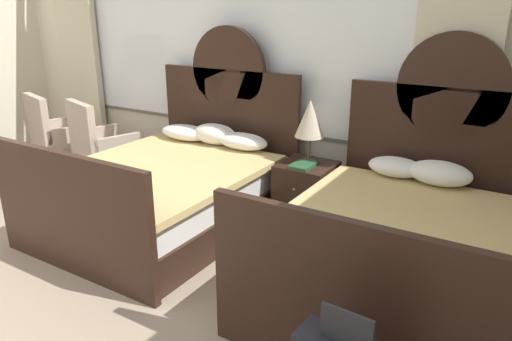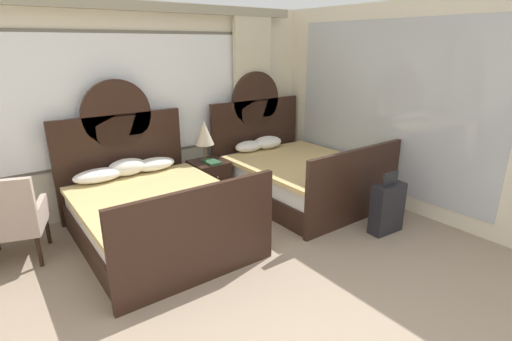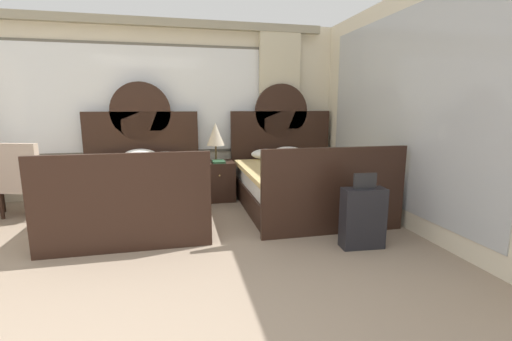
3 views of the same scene
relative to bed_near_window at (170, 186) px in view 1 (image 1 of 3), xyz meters
The scene contains 8 objects.
wall_back_window 1.57m from the bed_near_window, 95.30° to the left, with size 6.40×0.22×2.70m.
bed_near_window is the anchor object (origin of this frame).
bed_near_mirror 2.19m from the bed_near_window, ahead, with size 1.67×2.14×1.77m.
nightstand_between_beds 1.27m from the bed_near_window, 30.10° to the left, with size 0.48×0.50×0.59m.
table_lamp_on_nightstand 1.43m from the bed_near_window, 32.56° to the left, with size 0.27×0.27×0.58m.
book_on_nightstand 1.25m from the bed_near_window, 26.07° to the left, with size 0.18×0.26×0.03m.
armchair_by_window_left 1.43m from the bed_near_window, 164.88° to the left, with size 0.77×0.77×0.97m.
armchair_by_window_centre 2.19m from the bed_near_window, behind, with size 0.77×0.77×0.97m.
Camera 1 is at (2.95, -0.32, 1.94)m, focal length 33.22 mm.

